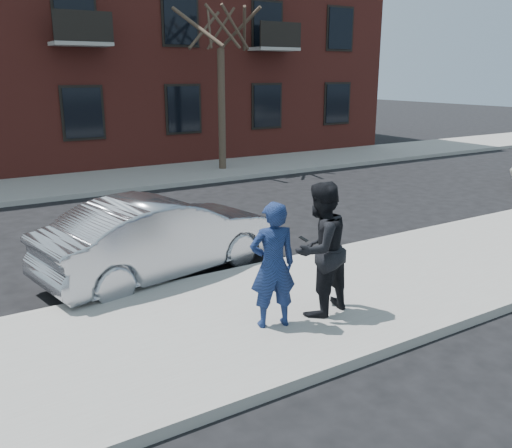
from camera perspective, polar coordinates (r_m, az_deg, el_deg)
ground at (r=8.80m, az=4.92°, el=-8.17°), size 100.00×100.00×0.00m
near_sidewalk at (r=8.59m, az=5.94°, el=-8.28°), size 50.00×3.50×0.15m
near_curb at (r=9.96m, az=-0.40°, el=-4.75°), size 50.00×0.10×0.15m
far_sidewalk at (r=18.65m, az=-16.18°, el=4.30°), size 50.00×3.50×0.15m
far_curb at (r=16.96m, az=-14.49°, el=3.33°), size 50.00×0.10×0.15m
apartment_building at (r=25.50m, az=-17.19°, el=20.87°), size 24.30×10.30×12.30m
street_tree at (r=19.88m, az=-3.80°, el=21.32°), size 3.60×3.60×6.80m
silver_sedan at (r=9.81m, az=-9.86°, el=-1.29°), size 4.62×2.35×1.45m
man_hoodie at (r=7.35m, az=1.77°, el=-4.35°), size 0.74×0.59×1.77m
man_peacoat at (r=7.76m, az=6.75°, el=-2.64°), size 1.09×0.93×1.95m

